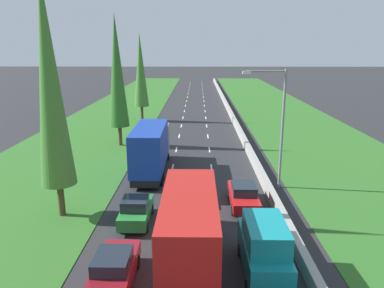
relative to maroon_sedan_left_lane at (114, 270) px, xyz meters
name	(u,v)px	position (x,y,z in m)	size (l,w,h in m)	color
ground_plane	(195,114)	(3.27, 43.76, -0.81)	(300.00, 300.00, 0.00)	#28282B
grass_verge_left	(117,114)	(-9.38, 43.76, -0.79)	(14.00, 140.00, 0.04)	#2D6623
grass_verge_right	(284,114)	(17.62, 43.76, -0.79)	(14.00, 140.00, 0.04)	#2D6623
median_barrier	(230,112)	(8.97, 43.76, -0.39)	(0.44, 120.00, 0.85)	#9E9B93
lane_markings	(195,114)	(3.27, 43.76, -0.81)	(3.64, 116.00, 0.01)	white
maroon_sedan_left_lane	(114,270)	(0.00, 0.00, 0.00)	(1.82, 4.50, 1.64)	maroon
green_hatchback_left_lane	(136,210)	(0.01, 6.11, 0.02)	(1.74, 3.90, 1.72)	#237A33
blue_box_truck_left_lane	(151,148)	(-0.19, 15.53, 1.37)	(2.46, 9.40, 4.18)	black
red_box_truck_centre_lane	(190,227)	(3.40, 1.46, 1.37)	(2.46, 9.40, 4.18)	black
teal_hatchback_centre_lane	(188,187)	(3.07, 10.05, 0.02)	(1.74, 3.90, 1.72)	teal
teal_van_right_lane	(264,248)	(6.87, 0.95, 0.59)	(1.96, 4.90, 2.82)	teal
red_sedan_right_lane	(243,195)	(6.87, 8.61, 0.00)	(1.82, 4.50, 1.64)	red
poplar_tree_second	(49,82)	(-4.93, 7.08, 7.72)	(2.17, 2.17, 14.96)	#4C3823
poplar_tree_third	(117,71)	(-4.73, 24.39, 7.22)	(2.15, 2.15, 13.96)	#4C3823
poplar_tree_fourth	(141,71)	(-4.40, 38.28, 6.47)	(2.11, 2.11, 12.45)	#4C3823
street_light_mast	(278,121)	(9.69, 12.14, 4.42)	(3.20, 0.28, 9.00)	gray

